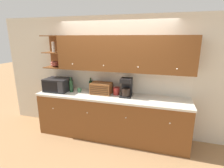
% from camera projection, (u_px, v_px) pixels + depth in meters
% --- Properties ---
extents(ground_plane, '(24.00, 24.00, 0.00)m').
position_uv_depth(ground_plane, '(115.00, 129.00, 4.23)').
color(ground_plane, '#9E754C').
extents(wall_back, '(5.62, 0.06, 2.60)m').
position_uv_depth(wall_back, '(115.00, 76.00, 3.92)').
color(wall_back, beige).
rests_on(wall_back, ground_plane).
extents(counter_unit, '(3.24, 0.68, 0.96)m').
position_uv_depth(counter_unit, '(111.00, 116.00, 3.80)').
color(counter_unit, brown).
rests_on(counter_unit, ground_plane).
extents(backsplash_panel, '(3.22, 0.01, 0.51)m').
position_uv_depth(backsplash_panel, '(115.00, 80.00, 3.91)').
color(backsplash_panel, silver).
rests_on(backsplash_panel, counter_unit).
extents(upper_cabinets, '(3.22, 0.37, 0.72)m').
position_uv_depth(upper_cabinets, '(121.00, 54.00, 3.55)').
color(upper_cabinets, brown).
rests_on(upper_cabinets, backsplash_panel).
extents(microwave, '(0.54, 0.43, 0.29)m').
position_uv_depth(microwave, '(58.00, 85.00, 3.99)').
color(microwave, black).
rests_on(microwave, counter_unit).
extents(wine_bottle, '(0.09, 0.09, 0.33)m').
position_uv_depth(wine_bottle, '(71.00, 85.00, 3.90)').
color(wine_bottle, '#19381E').
rests_on(wine_bottle, counter_unit).
extents(mug, '(0.09, 0.08, 0.09)m').
position_uv_depth(mug, '(79.00, 90.00, 3.92)').
color(mug, '#4C845B').
rests_on(mug, counter_unit).
extents(second_wine_bottle, '(0.07, 0.07, 0.29)m').
position_uv_depth(second_wine_bottle, '(91.00, 85.00, 4.05)').
color(second_wine_bottle, '#19381E').
rests_on(second_wine_bottle, counter_unit).
extents(bread_box, '(0.44, 0.29, 0.24)m').
position_uv_depth(bread_box, '(101.00, 88.00, 3.79)').
color(bread_box, brown).
rests_on(bread_box, counter_unit).
extents(storage_canister, '(0.15, 0.15, 0.16)m').
position_uv_depth(storage_canister, '(116.00, 91.00, 3.73)').
color(storage_canister, '#B22D28').
rests_on(storage_canister, counter_unit).
extents(coffee_maker, '(0.23, 0.22, 0.40)m').
position_uv_depth(coffee_maker, '(126.00, 87.00, 3.58)').
color(coffee_maker, black).
rests_on(coffee_maker, counter_unit).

